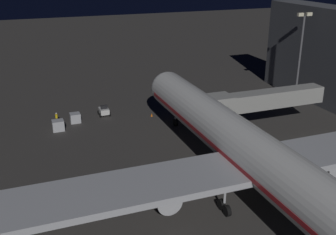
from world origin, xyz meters
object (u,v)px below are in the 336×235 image
object	(u,v)px
traffic_cone_nose_starboard	(152,115)
apron_floodlight_mast	(300,51)
baggage_container_near_belt	(58,125)
traffic_cone_nose_port	(175,112)
baggage_tug_lead	(104,111)
baggage_container_far_row	(75,118)
airliner_at_gate	(262,161)
ground_crew_by_belt_loader	(57,117)
jet_bridge	(258,101)

from	to	relation	value
traffic_cone_nose_starboard	apron_floodlight_mast	bearing A→B (deg)	174.95
baggage_container_near_belt	traffic_cone_nose_port	bearing A→B (deg)	-178.19
baggage_container_near_belt	traffic_cone_nose_port	distance (m)	20.14
baggage_tug_lead	baggage_container_far_row	xyz separation A→B (m)	(5.16, 1.55, -0.00)
baggage_container_near_belt	apron_floodlight_mast	bearing A→B (deg)	177.61
airliner_at_gate	apron_floodlight_mast	bearing A→B (deg)	-132.90
baggage_tug_lead	ground_crew_by_belt_loader	world-z (taller)	baggage_tug_lead
baggage_container_far_row	apron_floodlight_mast	bearing A→B (deg)	173.88
jet_bridge	baggage_container_near_belt	xyz separation A→B (m)	(28.39, -12.13, -4.55)
airliner_at_gate	jet_bridge	bearing A→B (deg)	-121.44
apron_floodlight_mast	baggage_tug_lead	bearing A→B (deg)	-9.47
airliner_at_gate	traffic_cone_nose_starboard	size ratio (longest dim) A/B	112.74
baggage_container_near_belt	jet_bridge	bearing A→B (deg)	156.87
apron_floodlight_mast	ground_crew_by_belt_loader	world-z (taller)	apron_floodlight_mast
traffic_cone_nose_port	airliner_at_gate	bearing A→B (deg)	85.79
baggage_container_far_row	airliner_at_gate	bearing A→B (deg)	115.09
ground_crew_by_belt_loader	traffic_cone_nose_starboard	world-z (taller)	ground_crew_by_belt_loader
airliner_at_gate	baggage_container_near_belt	world-z (taller)	airliner_at_gate
airliner_at_gate	baggage_tug_lead	xyz separation A→B (m)	(9.72, -33.32, -4.52)
traffic_cone_nose_port	traffic_cone_nose_starboard	world-z (taller)	same
airliner_at_gate	baggage_tug_lead	distance (m)	35.00
jet_bridge	baggage_tug_lead	bearing A→B (deg)	-38.72
airliner_at_gate	baggage_container_far_row	bearing A→B (deg)	-64.91
apron_floodlight_mast	traffic_cone_nose_starboard	distance (m)	29.36
apron_floodlight_mast	ground_crew_by_belt_loader	xyz separation A→B (m)	(43.28, -5.07, -8.68)
apron_floodlight_mast	baggage_container_far_row	distance (m)	41.57
baggage_tug_lead	baggage_container_near_belt	distance (m)	9.15
baggage_container_near_belt	baggage_container_far_row	distance (m)	3.95
airliner_at_gate	jet_bridge	world-z (taller)	airliner_at_gate
jet_bridge	traffic_cone_nose_starboard	world-z (taller)	jet_bridge
airliner_at_gate	traffic_cone_nose_port	distance (m)	30.39
jet_bridge	airliner_at_gate	bearing A→B (deg)	58.56
airliner_at_gate	traffic_cone_nose_port	bearing A→B (deg)	-94.21
jet_bridge	baggage_container_far_row	xyz separation A→B (m)	(25.35, -14.64, -4.61)
baggage_tug_lead	traffic_cone_nose_port	world-z (taller)	baggage_tug_lead
ground_crew_by_belt_loader	traffic_cone_nose_port	world-z (taller)	ground_crew_by_belt_loader
baggage_container_far_row	ground_crew_by_belt_loader	size ratio (longest dim) A/B	0.91
apron_floodlight_mast	jet_bridge	bearing A→B (deg)	34.47
airliner_at_gate	baggage_container_far_row	xyz separation A→B (m)	(14.88, -31.77, -4.53)
baggage_tug_lead	ground_crew_by_belt_loader	distance (m)	8.10
baggage_tug_lead	traffic_cone_nose_port	distance (m)	12.41
ground_crew_by_belt_loader	airliner_at_gate	bearing A→B (deg)	118.67
apron_floodlight_mast	traffic_cone_nose_starboard	bearing A→B (deg)	-5.05
baggage_container_far_row	traffic_cone_nose_port	bearing A→B (deg)	173.72
jet_bridge	baggage_container_far_row	bearing A→B (deg)	-30.01
baggage_container_far_row	baggage_tug_lead	bearing A→B (deg)	-163.31
baggage_tug_lead	traffic_cone_nose_starboard	bearing A→B (deg)	155.51
jet_bridge	apron_floodlight_mast	world-z (taller)	apron_floodlight_mast
apron_floodlight_mast	baggage_container_near_belt	world-z (taller)	apron_floodlight_mast
jet_bridge	ground_crew_by_belt_loader	world-z (taller)	jet_bridge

